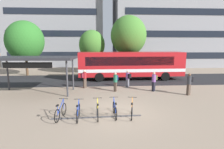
{
  "coord_description": "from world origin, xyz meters",
  "views": [
    {
      "loc": [
        -0.86,
        -10.28,
        3.93
      ],
      "look_at": [
        0.08,
        4.47,
        1.58
      ],
      "focal_mm": 29.14,
      "sensor_mm": 36.0,
      "label": 1
    }
  ],
  "objects": [
    {
      "name": "street_tree_1",
      "position": [
        -10.65,
        14.44,
        4.53
      ],
      "size": [
        4.84,
        4.84,
        7.14
      ],
      "color": "brown",
      "rests_on": "ground"
    },
    {
      "name": "commuter_black_pack_1",
      "position": [
        1.73,
        6.57,
        0.92
      ],
      "size": [
        0.57,
        0.6,
        1.6
      ],
      "rotation": [
        0.0,
        0.0,
        2.26
      ],
      "color": "#565660",
      "rests_on": "ground"
    },
    {
      "name": "city_bus",
      "position": [
        2.77,
        10.65,
        1.78
      ],
      "size": [
        12.07,
        2.76,
        3.2
      ],
      "rotation": [
        0.0,
        0.0,
        0.02
      ],
      "color": "red",
      "rests_on": "ground"
    },
    {
      "name": "building_left_wing",
      "position": [
        -9.46,
        29.47,
        9.51
      ],
      "size": [
        18.19,
        12.26,
        19.02
      ],
      "color": "gray",
      "rests_on": "ground"
    },
    {
      "name": "bus_lane_asphalt",
      "position": [
        0.0,
        10.64,
        0.0
      ],
      "size": [
        80.0,
        7.2,
        0.01
      ],
      "primitive_type": "cube",
      "color": "#232326",
      "rests_on": "ground"
    },
    {
      "name": "parked_bicycle_blue_0",
      "position": [
        -3.04,
        -0.72,
        0.38
      ],
      "size": [
        0.52,
        1.71,
        0.99
      ],
      "rotation": [
        0.0,
        0.0,
        1.42
      ],
      "color": "black",
      "rests_on": "ground"
    },
    {
      "name": "parked_bicycle_orange_4",
      "position": [
        0.87,
        -0.69,
        0.38
      ],
      "size": [
        0.54,
        1.7,
        0.99
      ],
      "rotation": [
        0.0,
        0.0,
        1.38
      ],
      "color": "black",
      "rests_on": "ground"
    },
    {
      "name": "parked_bicycle_blue_1",
      "position": [
        -2.08,
        -0.86,
        0.38
      ],
      "size": [
        0.52,
        1.72,
        0.99
      ],
      "rotation": [
        0.0,
        0.0,
        1.59
      ],
      "color": "black",
      "rests_on": "ground"
    },
    {
      "name": "street_tree_2",
      "position": [
        -2.0,
        15.16,
        4.03
      ],
      "size": [
        3.54,
        3.54,
        6.07
      ],
      "color": "brown",
      "rests_on": "ground"
    },
    {
      "name": "building_right_wing",
      "position": [
        12.32,
        27.12,
        11.11
      ],
      "size": [
        20.5,
        12.74,
        22.23
      ],
      "color": "gray",
      "rests_on": "ground"
    },
    {
      "name": "ground",
      "position": [
        0.0,
        0.0,
        0.0
      ],
      "size": [
        200.0,
        200.0,
        0.0
      ],
      "primitive_type": "plane",
      "color": "gray"
    },
    {
      "name": "street_tree_0",
      "position": [
        2.9,
        14.19,
        5.28
      ],
      "size": [
        4.73,
        4.73,
        7.9
      ],
      "color": "brown",
      "rests_on": "ground"
    },
    {
      "name": "bike_rack",
      "position": [
        -1.08,
        -0.72,
        0.09
      ],
      "size": [
        4.96,
        0.31,
        0.7
      ],
      "rotation": [
        0.0,
        0.0,
        0.05
      ],
      "color": "#47474C",
      "rests_on": "ground"
    },
    {
      "name": "commuter_navy_pack_3",
      "position": [
        0.42,
        5.09,
        0.96
      ],
      "size": [
        0.51,
        0.6,
        1.67
      ],
      "rotation": [
        0.0,
        0.0,
        4.24
      ],
      "color": "#47382D",
      "rests_on": "ground"
    },
    {
      "name": "parked_bicycle_blue_3",
      "position": [
        -0.09,
        -0.6,
        0.38
      ],
      "size": [
        0.52,
        1.72,
        0.99
      ],
      "rotation": [
        0.0,
        0.0,
        1.61
      ],
      "color": "black",
      "rests_on": "ground"
    },
    {
      "name": "commuter_maroon_pack_4",
      "position": [
        -2.37,
        6.49,
        0.99
      ],
      "size": [
        0.61,
        0.54,
        1.71
      ],
      "rotation": [
        0.0,
        0.0,
        0.56
      ],
      "color": "#47382D",
      "rests_on": "ground"
    },
    {
      "name": "commuter_olive_pack_2",
      "position": [
        3.77,
        4.92,
        0.97
      ],
      "size": [
        0.6,
        0.57,
        1.69
      ],
      "rotation": [
        0.0,
        0.0,
        3.85
      ],
      "color": "black",
      "rests_on": "ground"
    },
    {
      "name": "transit_shelter",
      "position": [
        -6.28,
        4.92,
        2.84
      ],
      "size": [
        6.73,
        3.41,
        3.03
      ],
      "rotation": [
        0.0,
        0.0,
        -0.05
      ],
      "color": "#38383D",
      "rests_on": "ground"
    },
    {
      "name": "parked_bicycle_yellow_2",
      "position": [
        -1.04,
        -0.72,
        0.38
      ],
      "size": [
        0.52,
        1.72,
        0.99
      ],
      "rotation": [
        0.0,
        0.0,
        1.6
      ],
      "color": "black",
      "rests_on": "ground"
    },
    {
      "name": "commuter_black_pack_0",
      "position": [
        6.2,
        3.5,
        1.02
      ],
      "size": [
        0.61,
        0.53,
        1.77
      ],
      "rotation": [
        0.0,
        0.0,
        3.66
      ],
      "color": "#47382D",
      "rests_on": "ground"
    }
  ]
}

